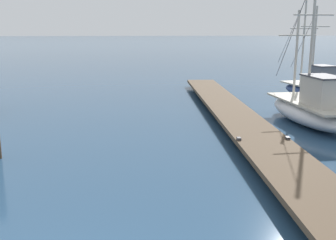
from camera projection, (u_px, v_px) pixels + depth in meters
floating_dock at (234, 114)px, 17.34m from camera, size 2.42×22.29×0.53m
fishing_boat_1 at (314, 89)px, 22.97m from camera, size 2.78×6.66×6.08m
fishing_boat_2 at (312, 108)px, 16.79m from camera, size 2.34×6.54×6.72m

